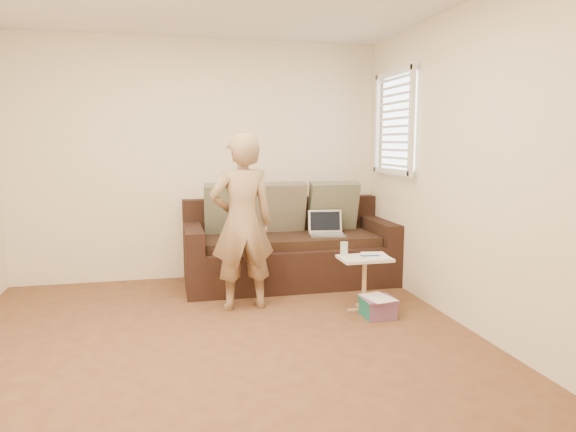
% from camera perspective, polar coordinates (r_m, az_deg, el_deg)
% --- Properties ---
extents(floor, '(4.50, 4.50, 0.00)m').
position_cam_1_polar(floor, '(3.84, -7.18, -14.97)').
color(floor, brown).
rests_on(floor, ground).
extents(wall_back, '(4.00, 0.00, 4.00)m').
position_cam_1_polar(wall_back, '(5.78, -9.73, 6.03)').
color(wall_back, beige).
rests_on(wall_back, ground).
extents(wall_front, '(4.00, 0.00, 4.00)m').
position_cam_1_polar(wall_front, '(1.33, 1.88, -0.71)').
color(wall_front, beige).
rests_on(wall_front, ground).
extents(wall_right, '(0.00, 4.50, 4.50)m').
position_cam_1_polar(wall_right, '(4.23, 20.64, 4.88)').
color(wall_right, beige).
rests_on(wall_right, ground).
extents(window_blinds, '(0.12, 0.88, 1.08)m').
position_cam_1_polar(window_blinds, '(5.52, 11.66, 10.04)').
color(window_blinds, white).
rests_on(window_blinds, wall_right).
extents(sofa, '(2.20, 0.95, 0.85)m').
position_cam_1_polar(sofa, '(5.54, 0.13, -3.07)').
color(sofa, black).
rests_on(sofa, ground).
extents(pillow_left, '(0.55, 0.29, 0.57)m').
position_cam_1_polar(pillow_left, '(5.59, -6.38, 0.78)').
color(pillow_left, '#5A6147').
rests_on(pillow_left, sofa).
extents(pillow_mid, '(0.55, 0.27, 0.57)m').
position_cam_1_polar(pillow_mid, '(5.68, -0.85, 0.94)').
color(pillow_mid, brown).
rests_on(pillow_mid, sofa).
extents(pillow_right, '(0.55, 0.28, 0.57)m').
position_cam_1_polar(pillow_right, '(5.81, 4.98, 1.08)').
color(pillow_right, '#5A6147').
rests_on(pillow_right, sofa).
extents(laptop_silver, '(0.40, 0.32, 0.24)m').
position_cam_1_polar(laptop_silver, '(5.51, 4.35, -2.15)').
color(laptop_silver, '#B7BABC').
rests_on(laptop_silver, sofa).
extents(laptop_white, '(0.36, 0.31, 0.22)m').
position_cam_1_polar(laptop_white, '(5.31, -4.35, -2.53)').
color(laptop_white, white).
rests_on(laptop_white, sofa).
extents(person, '(0.60, 0.43, 1.58)m').
position_cam_1_polar(person, '(4.64, -5.06, -0.69)').
color(person, '#91784F').
rests_on(person, ground).
extents(side_table, '(0.45, 0.31, 0.49)m').
position_cam_1_polar(side_table, '(4.72, 8.38, -7.39)').
color(side_table, silver).
rests_on(side_table, ground).
extents(drinking_glass, '(0.07, 0.07, 0.12)m').
position_cam_1_polar(drinking_glass, '(4.70, 6.20, -3.57)').
color(drinking_glass, silver).
rests_on(drinking_glass, side_table).
extents(scissors, '(0.20, 0.14, 0.02)m').
position_cam_1_polar(scissors, '(4.67, 9.00, -4.36)').
color(scissors, silver).
rests_on(scissors, side_table).
extents(paper_on_table, '(0.25, 0.33, 0.00)m').
position_cam_1_polar(paper_on_table, '(4.73, 9.62, -4.29)').
color(paper_on_table, white).
rests_on(paper_on_table, side_table).
extents(striped_box, '(0.28, 0.28, 0.17)m').
position_cam_1_polar(striped_box, '(4.62, 9.85, -9.83)').
color(striped_box, '#D31F90').
rests_on(striped_box, ground).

